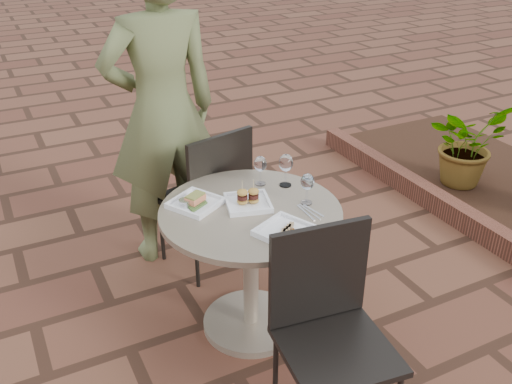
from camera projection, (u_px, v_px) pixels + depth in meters
name	position (u px, v px, depth m)	size (l,w,h in m)	color
ground	(272.00, 303.00, 3.29)	(60.00, 60.00, 0.00)	brown
cafe_table	(251.00, 251.00, 2.90)	(0.90, 0.90, 0.73)	gray
chair_far	(211.00, 190.00, 3.35)	(0.53, 0.53, 0.93)	black
chair_near	(328.00, 317.00, 2.36)	(0.49, 0.49, 0.93)	black
diner	(162.00, 112.00, 3.34)	(0.70, 0.46, 1.92)	#555C33
plate_salmon	(196.00, 202.00, 2.81)	(0.30, 0.30, 0.06)	white
plate_sliders	(248.00, 200.00, 2.81)	(0.26, 0.26, 0.14)	white
plate_tuna	(286.00, 231.00, 2.58)	(0.30, 0.30, 0.03)	white
wine_glass_right	(307.00, 183.00, 2.79)	(0.07, 0.07, 0.16)	white
wine_glass_mid	(260.00, 165.00, 2.97)	(0.07, 0.07, 0.16)	white
wine_glass_far	(286.00, 164.00, 2.95)	(0.08, 0.08, 0.18)	white
steel_ramekin	(185.00, 204.00, 2.79)	(0.06, 0.06, 0.05)	silver
cutlery_set	(310.00, 212.00, 2.76)	(0.08, 0.17, 0.00)	silver
planter_curb	(447.00, 207.00, 4.13)	(0.12, 3.00, 0.15)	brown
potted_plant_a	(467.00, 143.00, 4.37)	(0.60, 0.52, 0.66)	#33662D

